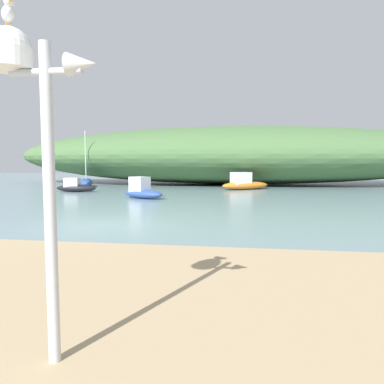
# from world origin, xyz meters

# --- Properties ---
(ground_plane) EXTENTS (120.00, 120.00, 0.00)m
(ground_plane) POSITION_xyz_m (0.00, 0.00, 0.00)
(ground_plane) COLOR gray
(distant_hill) EXTENTS (47.71, 15.43, 5.97)m
(distant_hill) POSITION_xyz_m (4.01, 26.16, 2.99)
(distant_hill) COLOR #476B3D
(distant_hill) RESTS_ON ground
(mast_structure) EXTENTS (1.13, 0.48, 3.37)m
(mast_structure) POSITION_xyz_m (3.04, -8.78, 2.94)
(mast_structure) COLOR silver
(mast_structure) RESTS_ON beach_sand
(seagull_on_radar) EXTENTS (0.29, 0.31, 0.25)m
(seagull_on_radar) POSITION_xyz_m (2.90, -8.79, 3.71)
(seagull_on_radar) COLOR orange
(seagull_on_radar) RESTS_ON mast_structure
(sailboat_mid_channel) EXTENTS (2.76, 4.16, 5.18)m
(sailboat_mid_channel) POSITION_xyz_m (-9.59, 19.51, 0.41)
(sailboat_mid_channel) COLOR #2D4C9E
(sailboat_mid_channel) RESTS_ON ground
(motorboat_far_left) EXTENTS (3.15, 1.22, 1.07)m
(motorboat_far_left) POSITION_xyz_m (-7.78, 13.68, 0.40)
(motorboat_far_left) COLOR black
(motorboat_far_left) RESTS_ON ground
(motorboat_east_reach) EXTENTS (3.25, 2.50, 1.35)m
(motorboat_east_reach) POSITION_xyz_m (-1.28, 9.69, 0.47)
(motorboat_east_reach) COLOR #2D4C9E
(motorboat_east_reach) RESTS_ON ground
(motorboat_outer_mooring) EXTENTS (4.35, 3.50, 1.45)m
(motorboat_outer_mooring) POSITION_xyz_m (5.03, 18.07, 0.52)
(motorboat_outer_mooring) COLOR orange
(motorboat_outer_mooring) RESTS_ON ground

